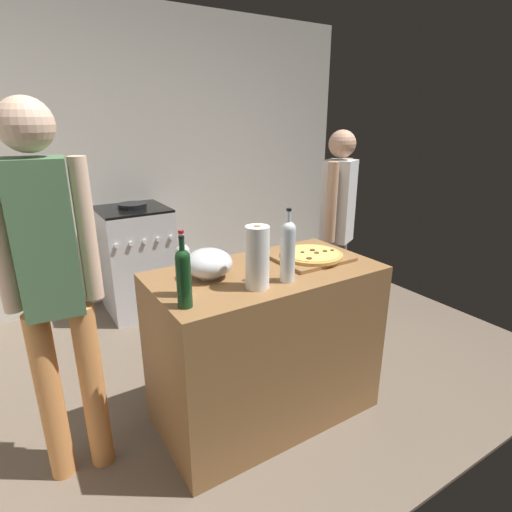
{
  "coord_description": "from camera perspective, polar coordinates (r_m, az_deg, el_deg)",
  "views": [
    {
      "loc": [
        -1.24,
        -1.08,
        1.66
      ],
      "look_at": [
        -0.12,
        0.7,
        0.95
      ],
      "focal_mm": 28.64,
      "sensor_mm": 36.0,
      "label": 1
    }
  ],
  "objects": [
    {
      "name": "counter",
      "position": [
        2.35,
        1.32,
        -12.24
      ],
      "size": [
        1.22,
        0.65,
        0.9
      ],
      "primitive_type": "cube",
      "color": "olive",
      "rests_on": "ground_plane"
    },
    {
      "name": "kitchen_wall_rear",
      "position": [
        4.03,
        -14.51,
        13.09
      ],
      "size": [
        4.2,
        0.1,
        2.6
      ],
      "primitive_type": "cube",
      "color": "#BCB7AD",
      "rests_on": "ground_plane"
    },
    {
      "name": "wine_bottle_dark",
      "position": [
        1.84,
        -10.14,
        -1.54
      ],
      "size": [
        0.07,
        0.07,
        0.3
      ],
      "color": "silver",
      "rests_on": "counter"
    },
    {
      "name": "wine_bottle_green",
      "position": [
        1.72,
        -10.08,
        -2.74
      ],
      "size": [
        0.06,
        0.06,
        0.31
      ],
      "color": "#143819",
      "rests_on": "counter"
    },
    {
      "name": "wine_bottle_clear",
      "position": [
        1.97,
        4.47,
        0.97
      ],
      "size": [
        0.07,
        0.07,
        0.36
      ],
      "color": "silver",
      "rests_on": "counter"
    },
    {
      "name": "cutting_board",
      "position": [
        2.33,
        7.76,
        -0.27
      ],
      "size": [
        0.4,
        0.32,
        0.02
      ],
      "primitive_type": "cube",
      "color": "olive",
      "rests_on": "counter"
    },
    {
      "name": "person_in_red",
      "position": [
        3.09,
        11.22,
        4.08
      ],
      "size": [
        0.33,
        0.26,
        1.58
      ],
      "color": "slate",
      "rests_on": "ground_plane"
    },
    {
      "name": "paper_towel_roll",
      "position": [
        1.89,
        0.19,
        -0.22
      ],
      "size": [
        0.11,
        0.11,
        0.3
      ],
      "color": "white",
      "rests_on": "counter"
    },
    {
      "name": "mixing_bowl",
      "position": [
        2.05,
        -6.66,
        -1.01
      ],
      "size": [
        0.24,
        0.24,
        0.15
      ],
      "color": "#B2B2B7",
      "rests_on": "counter"
    },
    {
      "name": "person_in_stripes",
      "position": [
        1.93,
        -26.58,
        -2.79
      ],
      "size": [
        0.39,
        0.23,
        1.74
      ],
      "color": "#D88C4C",
      "rests_on": "ground_plane"
    },
    {
      "name": "pizza",
      "position": [
        2.33,
        7.79,
        0.22
      ],
      "size": [
        0.35,
        0.35,
        0.03
      ],
      "color": "tan",
      "rests_on": "cutting_board"
    },
    {
      "name": "stove",
      "position": [
        3.74,
        -16.3,
        -0.53
      ],
      "size": [
        0.56,
        0.58,
        0.98
      ],
      "color": "#B7B7BC",
      "rests_on": "ground_plane"
    },
    {
      "name": "ground_plane",
      "position": [
        3.2,
        -4.45,
        -12.8
      ],
      "size": [
        4.2,
        3.29,
        0.02
      ],
      "primitive_type": "cube",
      "color": "#6B5B4C"
    }
  ]
}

